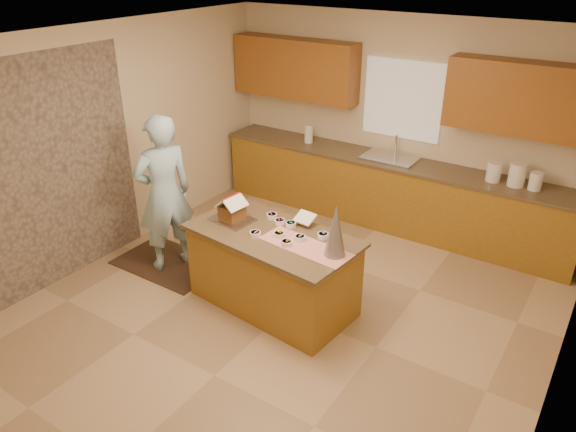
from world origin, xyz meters
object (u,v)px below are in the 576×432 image
object	(u,v)px
boy	(164,194)
tinsel_tree	(336,231)
gingerbread_house	(232,210)
island_base	(273,271)

from	to	relation	value
boy	tinsel_tree	bearing A→B (deg)	112.90
boy	gingerbread_house	xyz separation A→B (m)	(0.96, 0.02, 0.04)
island_base	gingerbread_house	size ratio (longest dim) A/B	5.88
island_base	gingerbread_house	xyz separation A→B (m)	(-0.51, 0.00, 0.56)
tinsel_tree	boy	world-z (taller)	boy
boy	island_base	bearing A→B (deg)	113.79
tinsel_tree	island_base	bearing A→B (deg)	177.95
island_base	gingerbread_house	bearing A→B (deg)	-174.81
island_base	tinsel_tree	xyz separation A→B (m)	(0.72, -0.03, 0.70)
island_base	tinsel_tree	world-z (taller)	tinsel_tree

